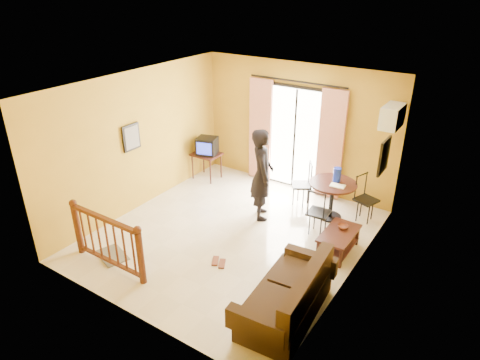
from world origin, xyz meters
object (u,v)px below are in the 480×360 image
Objects in this scene: standing_person at (262,174)px; sofa at (289,298)px; dining_table at (332,190)px; television at (207,146)px; coffee_table at (339,239)px.

sofa is at bearing -176.45° from standing_person.
dining_table is 2.98m from sofa.
standing_person is (-1.76, 2.19, 0.60)m from sofa.
standing_person is (1.96, -0.82, 0.09)m from television.
dining_table is 1.24m from coffee_table.
sofa is (0.58, -2.91, -0.29)m from dining_table.
sofa is (3.72, -3.01, -0.51)m from television.
sofa is 0.99× the size of standing_person.
sofa is at bearing -78.66° from dining_table.
sofa is (0.00, -1.86, 0.05)m from coffee_table.
dining_table is 1.01× the size of coffee_table.
dining_table is 0.50× the size of sofa.
coffee_table is 1.90m from standing_person.
standing_person is at bearing -148.77° from dining_table.
standing_person reaches higher than dining_table.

